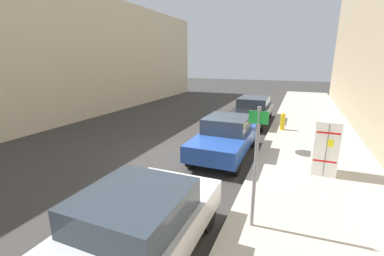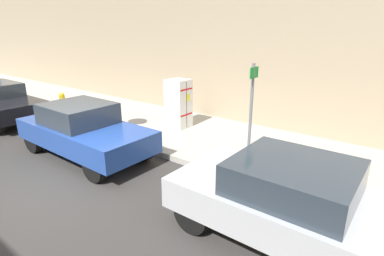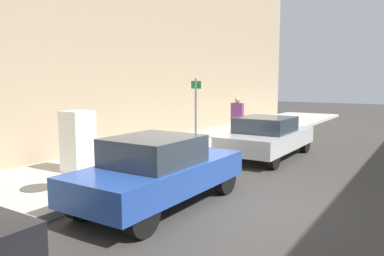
{
  "view_description": "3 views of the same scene",
  "coord_description": "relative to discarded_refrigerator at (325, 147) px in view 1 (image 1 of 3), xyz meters",
  "views": [
    {
      "loc": [
        -3.5,
        8.01,
        3.46
      ],
      "look_at": [
        -0.11,
        -0.13,
        1.12
      ],
      "focal_mm": 24.0,
      "sensor_mm": 36.0,
      "label": 1
    },
    {
      "loc": [
        3.11,
        6.21,
        3.29
      ],
      "look_at": [
        -2.2,
        2.11,
        1.12
      ],
      "focal_mm": 28.0,
      "sensor_mm": 36.0,
      "label": 2
    },
    {
      "loc": [
        3.45,
        -6.7,
        2.54
      ],
      "look_at": [
        -2.31,
        2.2,
        1.22
      ],
      "focal_mm": 35.0,
      "sensor_mm": 36.0,
      "label": 3
    }
  ],
  "objects": [
    {
      "name": "discarded_refrigerator",
      "position": [
        0.0,
        0.0,
        0.0
      ],
      "size": [
        0.67,
        0.71,
        1.63
      ],
      "color": "white",
      "rests_on": "sidewalk_slab"
    },
    {
      "name": "sidewalk_slab",
      "position": [
        0.12,
        0.15,
        -0.89
      ],
      "size": [
        3.86,
        44.0,
        0.16
      ],
      "primitive_type": "cube",
      "color": "#B2ADA0",
      "rests_on": "ground"
    },
    {
      "name": "building_facade_across",
      "position": [
        13.49,
        0.15,
        2.73
      ],
      "size": [
        1.89,
        37.4,
        7.41
      ],
      "primitive_type": "cube",
      "color": "beige",
      "rests_on": "ground"
    },
    {
      "name": "fire_hydrant",
      "position": [
        1.47,
        -4.75,
        -0.38
      ],
      "size": [
        0.22,
        0.22,
        0.84
      ],
      "color": "gold",
      "rests_on": "sidewalk_slab"
    },
    {
      "name": "parked_hatchback_blue",
      "position": [
        3.21,
        -0.66,
        -0.22
      ],
      "size": [
        1.73,
        4.09,
        1.46
      ],
      "color": "#23479E",
      "rests_on": "ground"
    },
    {
      "name": "ground_plane",
      "position": [
        4.38,
        0.15,
        -0.97
      ],
      "size": [
        80.0,
        80.0,
        0.0
      ],
      "primitive_type": "plane",
      "color": "#383533"
    },
    {
      "name": "parked_sedan_silver",
      "position": [
        3.21,
        5.22,
        -0.26
      ],
      "size": [
        1.87,
        4.32,
        1.38
      ],
      "color": "silver",
      "rests_on": "ground"
    },
    {
      "name": "street_sign_post",
      "position": [
        1.52,
        3.43,
        0.58
      ],
      "size": [
        0.36,
        0.07,
        2.48
      ],
      "color": "slate",
      "rests_on": "sidewalk_slab"
    },
    {
      "name": "parked_sedan_dark",
      "position": [
        3.21,
        -6.38,
        -0.23
      ],
      "size": [
        1.8,
        4.77,
        1.42
      ],
      "color": "black",
      "rests_on": "ground"
    },
    {
      "name": "manhole_cover",
      "position": [
        0.45,
        -1.59,
        -0.81
      ],
      "size": [
        0.7,
        0.7,
        0.02
      ],
      "primitive_type": "cylinder",
      "color": "#47443F",
      "rests_on": "sidewalk_slab"
    }
  ]
}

